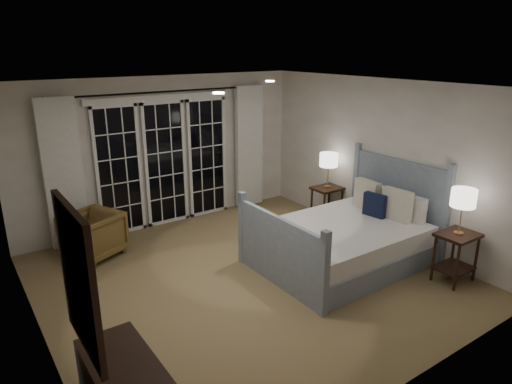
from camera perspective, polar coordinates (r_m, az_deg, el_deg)
floor at (r=6.20m, az=-1.15°, el=-10.64°), size 5.00×5.00×0.00m
ceiling at (r=5.47m, az=-1.32°, el=13.06°), size 5.00×5.00×0.00m
wall_left at (r=4.88m, az=-26.56°, el=-4.62°), size 0.02×5.00×2.50m
wall_right at (r=7.34m, az=15.27°, el=3.78°), size 0.02×5.00×2.50m
wall_back at (r=7.84m, az=-11.45°, el=4.94°), size 5.00×0.02×2.50m
wall_front at (r=4.02m, az=19.19°, el=-8.36°), size 5.00×0.02×2.50m
french_doors at (r=7.84m, az=-11.26°, el=3.75°), size 2.50×0.04×2.20m
curtain_rod at (r=7.60m, az=-11.61°, el=12.17°), size 3.50×0.03×0.03m
curtain_left at (r=7.28m, az=-22.95°, el=2.05°), size 0.55×0.10×2.25m
curtain_right at (r=8.54m, az=-0.87°, el=5.64°), size 0.55×0.10×2.25m
downlight_a at (r=6.42m, az=1.76°, el=13.68°), size 0.12×0.12×0.01m
downlight_b at (r=4.81m, az=-4.71°, el=12.23°), size 0.12×0.12×0.01m
bed at (r=6.60m, az=11.10°, el=-5.87°), size 2.32×1.67×1.35m
nightstand_left at (r=6.47m, az=23.72°, el=-6.64°), size 0.51×0.41×0.67m
nightstand_right at (r=7.98m, az=8.84°, el=-0.90°), size 0.49×0.39×0.64m
lamp_left at (r=6.23m, az=24.52°, el=-0.73°), size 0.31×0.31×0.60m
lamp_right at (r=7.78m, az=9.08°, el=3.95°), size 0.31×0.31×0.60m
armchair at (r=7.06m, az=-19.74°, el=-5.07°), size 0.96×0.95×0.67m
mirror at (r=3.13m, az=-21.27°, el=-10.22°), size 0.05×0.85×1.00m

